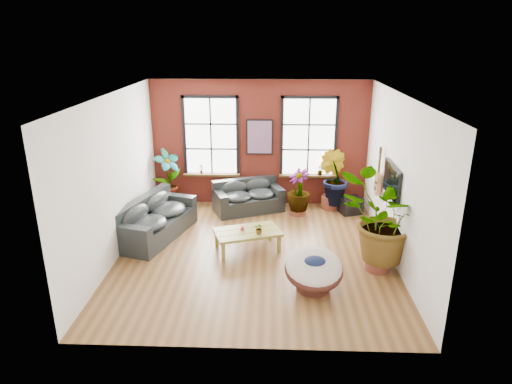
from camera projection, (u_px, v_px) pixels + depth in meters
room at (255, 177)px, 9.77m from camera, size 6.04×6.54×3.54m
sofa_back at (248, 197)px, 12.57m from camera, size 2.04×1.54×0.85m
sofa_left at (154, 220)px, 10.94m from camera, size 1.65×2.57×0.94m
coffee_table at (247, 233)px, 10.26m from camera, size 1.64×1.26×0.56m
papasan_chair at (314, 269)px, 8.65m from camera, size 1.19×1.21×0.84m
poster at (260, 137)px, 12.56m from camera, size 0.74×0.06×0.98m
tv_wall_unit at (387, 181)px, 10.15m from camera, size 0.13×1.86×1.20m
media_box at (351, 205)px, 12.42m from camera, size 0.67×0.61×0.46m
pot_back_left at (170, 201)px, 12.92m from camera, size 0.54×0.54×0.35m
pot_back_right at (330, 202)px, 12.77m from camera, size 0.52×0.52×0.37m
pot_right_wall at (378, 262)px, 9.46m from camera, size 0.65×0.65×0.37m
pot_mid at (298, 208)px, 12.36m from camera, size 0.59×0.59×0.33m
floor_plant_back_left at (168, 176)px, 12.68m from camera, size 0.94×0.94×1.51m
floor_plant_back_right at (333, 178)px, 12.51m from camera, size 1.06×1.06×1.51m
floor_plant_right_wall at (383, 220)px, 9.19m from camera, size 2.16×2.05×1.88m
floor_plant_mid at (299, 190)px, 12.15m from camera, size 0.90×0.90×1.14m
table_plant at (259, 228)px, 10.06m from camera, size 0.27×0.25×0.25m
sill_plant_left at (201, 169)px, 12.87m from camera, size 0.17×0.17×0.27m
sill_plant_right at (320, 170)px, 12.75m from camera, size 0.19×0.19×0.27m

